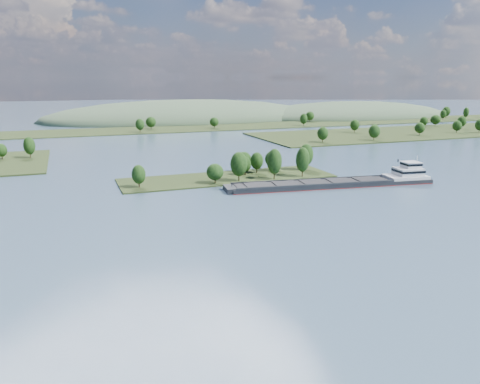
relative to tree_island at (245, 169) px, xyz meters
name	(u,v)px	position (x,y,z in m)	size (l,w,h in m)	color
ground	(283,212)	(-8.16, -58.87, -4.11)	(1800.00, 1800.00, 0.00)	#395063
tree_island	(245,169)	(0.00, 0.00, 0.00)	(100.00, 30.22, 15.25)	#233015
right_bank	(434,131)	(222.81, 120.71, -3.15)	(320.00, 90.00, 14.10)	#233015
back_shoreline	(158,129)	(0.44, 220.85, -3.46)	(900.00, 60.00, 14.69)	#233015
hill_east	(352,116)	(251.84, 291.13, -4.11)	(260.00, 140.00, 36.00)	#3C5238
hill_west	(186,119)	(51.84, 321.13, -4.11)	(320.00, 160.00, 44.00)	#3C5238
cargo_barge	(345,182)	(35.15, -30.59, -2.52)	(94.08, 23.07, 12.63)	black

